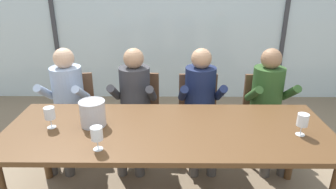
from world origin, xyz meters
The scene contains 18 objects.
ground centered at (0.00, 1.00, 0.00)m, with size 14.00×14.00×0.00m, color #847056.
window_glass_panel centered at (0.00, 2.54, 1.30)m, with size 7.80×0.03×2.60m, color silver.
window_mullion_left centered at (-1.75, 2.52, 1.30)m, with size 0.06×0.06×2.60m, color #38383D.
window_mullion_right centered at (1.75, 2.52, 1.30)m, with size 0.06×0.06×2.60m, color #38383D.
hillside_vineyard centered at (0.00, 6.56, 0.92)m, with size 13.80×2.40×1.84m, color #386633.
dining_table centered at (0.00, 0.00, 0.69)m, with size 2.60×0.95×0.76m.
chair_near_curtain centered at (-1.04, 0.88, 0.53)m, with size 0.49×0.49×0.90m.
chair_left_of_center centered at (-0.33, 0.92, 0.53)m, with size 0.49×0.49×0.90m.
chair_center centered at (0.33, 0.87, 0.53)m, with size 0.44×0.44×0.90m.
chair_right_of_center centered at (1.05, 0.87, 0.53)m, with size 0.46×0.46×0.90m.
person_pale_blue_shirt centered at (-1.07, 0.75, 0.70)m, with size 0.48×0.63×1.22m.
person_charcoal_jacket centered at (-0.36, 0.75, 0.70)m, with size 0.48×0.63×1.22m.
person_navy_polo centered at (0.34, 0.75, 0.70)m, with size 0.47×0.62×1.22m.
person_olive_shirt centered at (1.04, 0.75, 0.70)m, with size 0.48×0.63×1.22m.
ice_bucket_primary centered at (-0.60, 0.05, 0.87)m, with size 0.21×0.21×0.21m.
wine_glass_by_left_taster centered at (-0.93, 0.01, 0.88)m, with size 0.08×0.08×0.17m.
wine_glass_near_bucket centered at (-0.49, -0.31, 0.88)m, with size 0.08×0.08×0.17m.
wine_glass_center_pour centered at (1.02, -0.09, 0.88)m, with size 0.08×0.08×0.17m.
Camera 1 is at (0.02, -2.13, 1.91)m, focal length 32.26 mm.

